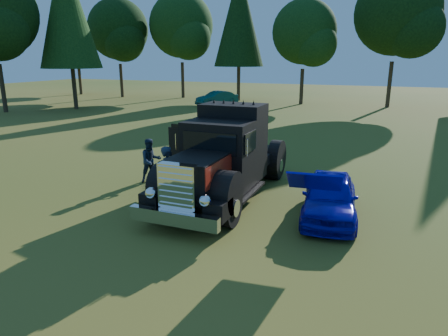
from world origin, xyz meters
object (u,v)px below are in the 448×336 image
diamond_t_truck (223,160)px  distant_teal_car (217,98)px  spectator_near (169,175)px  hotrod_coupe (330,196)px  spectator_far (151,160)px

diamond_t_truck → distant_teal_car: diamond_t_truck is taller
diamond_t_truck → spectator_near: 1.81m
hotrod_coupe → distant_teal_car: bearing=119.8°
diamond_t_truck → hotrod_coupe: (3.47, -0.41, -0.64)m
spectator_near → spectator_far: spectator_near is taller
diamond_t_truck → spectator_near: (-1.39, -1.10, -0.36)m
hotrod_coupe → spectator_far: size_ratio=2.56×
hotrod_coupe → spectator_far: (-6.62, 1.04, 0.17)m
diamond_t_truck → distant_teal_car: (-10.55, 24.03, -0.59)m
diamond_t_truck → hotrod_coupe: bearing=-6.7°
spectator_near → spectator_far: 2.47m
diamond_t_truck → spectator_far: (-3.15, 0.63, -0.47)m
diamond_t_truck → spectator_far: size_ratio=4.40×
diamond_t_truck → spectator_near: bearing=-141.8°
hotrod_coupe → distant_teal_car: 28.17m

